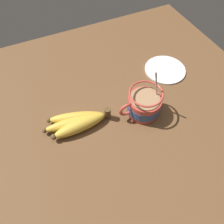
{
  "coord_description": "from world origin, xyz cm",
  "views": [
    {
      "loc": [
        17.94,
        32.65,
        60.39
      ],
      "look_at": [
        1.79,
        -2.26,
        6.61
      ],
      "focal_mm": 35.0,
      "sensor_mm": 36.0,
      "label": 1
    }
  ],
  "objects": [
    {
      "name": "table",
      "position": [
        0.0,
        0.0,
        1.27
      ],
      "size": [
        107.35,
        107.35,
        2.54
      ],
      "color": "brown",
      "rests_on": "ground"
    },
    {
      "name": "coffee_mug",
      "position": [
        -8.55,
        -0.91,
        6.23
      ],
      "size": [
        14.04,
        10.59,
        16.97
      ],
      "color": "#B23D33",
      "rests_on": "table"
    },
    {
      "name": "small_plate",
      "position": [
        -25.77,
        -14.16,
        2.84
      ],
      "size": [
        15.19,
        15.19,
        0.6
      ],
      "color": "white",
      "rests_on": "table"
    },
    {
      "name": "banana_bunch",
      "position": [
        12.26,
        -4.7,
        4.38
      ],
      "size": [
        21.26,
        10.04,
        4.23
      ],
      "color": "#4C381E",
      "rests_on": "table"
    }
  ]
}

